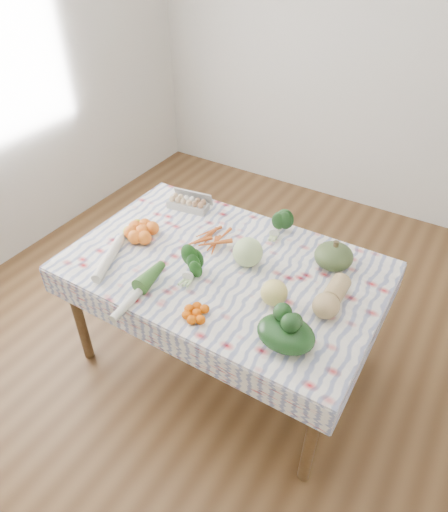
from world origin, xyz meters
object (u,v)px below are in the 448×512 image
at_px(grapefruit, 274,293).
at_px(egg_carton, 188,204).
at_px(dining_table, 224,276).
at_px(cabbage, 248,252).
at_px(kabocha_squash, 334,256).
at_px(butternut_squash, 332,295).

bearing_deg(grapefruit, egg_carton, 150.39).
distance_m(dining_table, egg_carton, 0.61).
bearing_deg(cabbage, egg_carton, 154.13).
bearing_deg(kabocha_squash, butternut_squash, -70.57).
xyz_separation_m(cabbage, grapefruit, (0.25, -0.19, -0.01)).
height_order(kabocha_squash, butternut_squash, kabocha_squash).
height_order(egg_carton, cabbage, cabbage).
bearing_deg(egg_carton, cabbage, -34.48).
height_order(dining_table, kabocha_squash, kabocha_squash).
bearing_deg(egg_carton, butternut_squash, -26.40).
bearing_deg(kabocha_squash, cabbage, -150.51).
bearing_deg(cabbage, dining_table, -146.39).
distance_m(cabbage, butternut_squash, 0.50).
relative_size(dining_table, egg_carton, 6.25).
xyz_separation_m(dining_table, grapefruit, (0.36, -0.12, 0.15)).
height_order(egg_carton, grapefruit, grapefruit).
relative_size(dining_table, grapefruit, 12.29).
height_order(kabocha_squash, cabbage, cabbage).
bearing_deg(grapefruit, cabbage, 142.68).
distance_m(dining_table, butternut_squash, 0.61).
relative_size(cabbage, grapefruit, 1.23).
relative_size(kabocha_squash, butternut_squash, 0.74).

